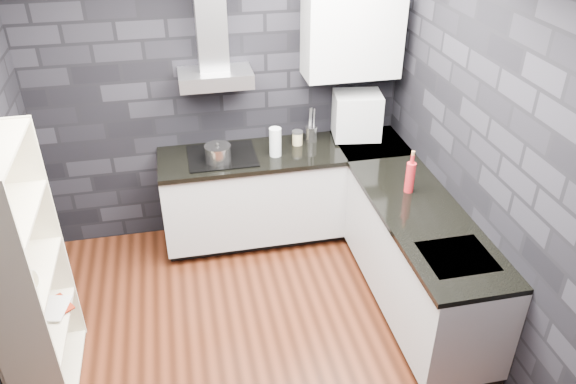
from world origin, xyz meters
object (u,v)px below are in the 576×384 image
object	(u,v)px
glass_vase	(275,142)
red_bottle	(410,177)
pot	(218,154)
fruit_bowl	(20,287)
appliance_garage	(357,115)
storage_jar	(297,139)
utensil_crock	(311,134)
bookshelf	(25,277)

from	to	relation	value
glass_vase	red_bottle	size ratio (longest dim) A/B	1.03
pot	fruit_bowl	xyz separation A→B (m)	(-1.33, -1.38, -0.04)
appliance_garage	fruit_bowl	world-z (taller)	appliance_garage
storage_jar	utensil_crock	world-z (taller)	utensil_crock
storage_jar	appliance_garage	bearing A→B (deg)	1.57
pot	fruit_bowl	size ratio (longest dim) A/B	0.90
pot	utensil_crock	world-z (taller)	utensil_crock
utensil_crock	appliance_garage	world-z (taller)	appliance_garage
pot	utensil_crock	distance (m)	0.90
appliance_garage	red_bottle	distance (m)	0.99
glass_vase	appliance_garage	distance (m)	0.81
glass_vase	red_bottle	xyz separation A→B (m)	(0.89, -0.80, -0.00)
bookshelf	fruit_bowl	size ratio (longest dim) A/B	7.58
pot	appliance_garage	bearing A→B (deg)	8.93
pot	red_bottle	xyz separation A→B (m)	(1.39, -0.78, 0.05)
bookshelf	fruit_bowl	world-z (taller)	bookshelf
fruit_bowl	red_bottle	bearing A→B (deg)	12.47
utensil_crock	red_bottle	size ratio (longest dim) A/B	0.57
fruit_bowl	storage_jar	bearing A→B (deg)	37.33
red_bottle	appliance_garage	bearing A→B (deg)	96.62
appliance_garage	bookshelf	bearing A→B (deg)	-142.67
glass_vase	fruit_bowl	distance (m)	2.30
appliance_garage	bookshelf	size ratio (longest dim) A/B	0.23
appliance_garage	utensil_crock	bearing A→B (deg)	-176.03
storage_jar	fruit_bowl	bearing A→B (deg)	-142.67
bookshelf	utensil_crock	bearing A→B (deg)	50.88
storage_jar	bookshelf	xyz separation A→B (m)	(-2.06, -1.43, -0.06)
red_bottle	fruit_bowl	world-z (taller)	red_bottle
storage_jar	red_bottle	size ratio (longest dim) A/B	0.46
glass_vase	fruit_bowl	xyz separation A→B (m)	(-1.82, -1.40, -0.09)
pot	fruit_bowl	bearing A→B (deg)	-133.87
bookshelf	red_bottle	bearing A→B (deg)	26.63
appliance_garage	red_bottle	bearing A→B (deg)	-75.06
pot	bookshelf	world-z (taller)	bookshelf
red_bottle	bookshelf	bearing A→B (deg)	-170.32
storage_jar	pot	bearing A→B (deg)	-165.69
appliance_garage	fruit_bowl	distance (m)	3.05
pot	bookshelf	distance (m)	1.82
bookshelf	fruit_bowl	xyz separation A→B (m)	(0.00, -0.14, 0.04)
red_bottle	bookshelf	size ratio (longest dim) A/B	0.14
pot	glass_vase	size ratio (longest dim) A/B	0.84
red_bottle	bookshelf	world-z (taller)	bookshelf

